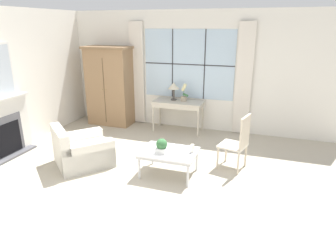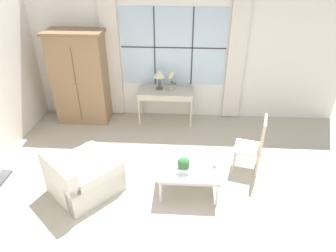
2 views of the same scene
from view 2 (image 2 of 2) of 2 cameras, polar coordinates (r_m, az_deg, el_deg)
ground_plane at (r=4.61m, az=-1.00°, el=-15.37°), size 14.00×14.00×0.00m
wall_back_windowed at (r=6.52m, az=1.03°, el=13.32°), size 7.20×0.14×2.80m
armoire at (r=6.69m, az=-16.32°, el=8.86°), size 1.17×0.64×1.97m
console_table at (r=6.45m, az=-0.43°, el=6.09°), size 1.19×0.56×0.74m
table_lamp at (r=6.38m, az=-1.67°, el=9.78°), size 0.27×0.27×0.43m
potted_orchid at (r=6.41m, az=0.67°, el=8.31°), size 0.19×0.15×0.42m
armchair_upholstered at (r=4.90m, az=-15.91°, el=-9.57°), size 1.27×1.27×0.75m
side_chair_wooden at (r=5.18m, az=16.30°, el=-3.03°), size 0.54×0.54×1.01m
coffee_table at (r=4.66m, az=4.07°, el=-8.32°), size 0.94×0.70×0.44m
potted_plant_small at (r=4.48m, az=2.97°, el=-7.42°), size 0.19×0.19×0.25m
pillar_candle at (r=4.67m, az=8.95°, el=-6.82°), size 0.08×0.08×0.16m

